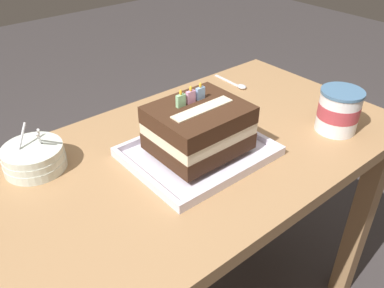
{
  "coord_description": "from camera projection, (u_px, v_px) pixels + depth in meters",
  "views": [
    {
      "loc": [
        -0.53,
        -0.66,
        1.34
      ],
      "look_at": [
        0.01,
        -0.01,
        0.78
      ],
      "focal_mm": 37.51,
      "sensor_mm": 36.0,
      "label": 1
    }
  ],
  "objects": [
    {
      "name": "dining_table",
      "position": [
        186.0,
        188.0,
        1.09
      ],
      "size": [
        1.22,
        0.64,
        0.75
      ],
      "color": "#9E754C",
      "rests_on": "ground_plane"
    },
    {
      "name": "ice_cream_tub",
      "position": [
        339.0,
        110.0,
        1.09
      ],
      "size": [
        0.11,
        0.11,
        0.12
      ],
      "color": "white",
      "rests_on": "dining_table"
    },
    {
      "name": "foil_tray",
      "position": [
        198.0,
        153.0,
        1.01
      ],
      "size": [
        0.34,
        0.28,
        0.02
      ],
      "color": "silver",
      "rests_on": "dining_table"
    },
    {
      "name": "birthday_cake",
      "position": [
        198.0,
        128.0,
        0.97
      ],
      "size": [
        0.22,
        0.19,
        0.16
      ],
      "color": "#3C2415",
      "rests_on": "foil_tray"
    },
    {
      "name": "serving_spoon_near_tray",
      "position": [
        238.0,
        85.0,
        1.35
      ],
      "size": [
        0.03,
        0.15,
        0.01
      ],
      "color": "silver",
      "rests_on": "dining_table"
    },
    {
      "name": "bowl_stack",
      "position": [
        34.0,
        158.0,
        0.96
      ],
      "size": [
        0.15,
        0.15,
        0.12
      ],
      "color": "silver",
      "rests_on": "dining_table"
    }
  ]
}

